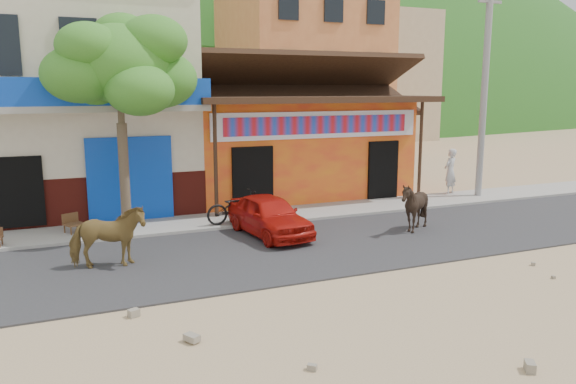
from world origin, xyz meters
The scene contains 16 objects.
ground centered at (0.00, 0.00, 0.00)m, with size 120.00×120.00×0.00m, color #9E825B.
road centered at (0.00, 2.50, 0.02)m, with size 60.00×5.00×0.04m, color #28282B.
sidewalk centered at (0.00, 6.00, 0.06)m, with size 60.00×2.00×0.12m, color gray.
dance_club centered at (2.00, 10.00, 1.80)m, with size 8.00×6.00×3.60m, color orange.
cafe_building centered at (-5.50, 10.00, 3.50)m, with size 7.00×6.00×7.00m, color beige.
apartment_front centered at (9.00, 24.00, 6.00)m, with size 9.00×9.00×12.00m, color #CC723F.
apartment_rear centered at (18.00, 30.00, 5.00)m, with size 8.00×8.00×10.00m, color tan.
hillside centered at (0.00, 70.00, 12.00)m, with size 100.00×40.00×24.00m, color #194C14.
tree centered at (-4.60, 5.80, 3.12)m, with size 3.00×3.00×6.00m, color #2D721E, non-canonical shape.
utility_pole centered at (8.20, 6.00, 4.12)m, with size 0.24×0.24×8.00m, color gray.
cow_tan centered at (-5.40, 2.65, 0.75)m, with size 0.77×1.68×1.42m, color olive.
cow_dark centered at (2.95, 2.70, 0.76)m, with size 1.16×1.30×1.43m, color black.
red_car centered at (-1.00, 3.91, 0.61)m, with size 1.34×3.33×1.13m, color #B5140C.
scooter centered at (-1.50, 5.30, 0.61)m, with size 0.64×1.85×0.97m, color black.
pedestrian centered at (7.42, 6.70, 0.98)m, with size 0.63×0.41×1.72m, color beige.
cafe_chair_right centered at (-6.00, 5.98, 0.62)m, with size 0.46×0.46×0.99m, color #4F391A, non-canonical shape.
Camera 1 is at (-6.44, -10.24, 4.05)m, focal length 35.00 mm.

